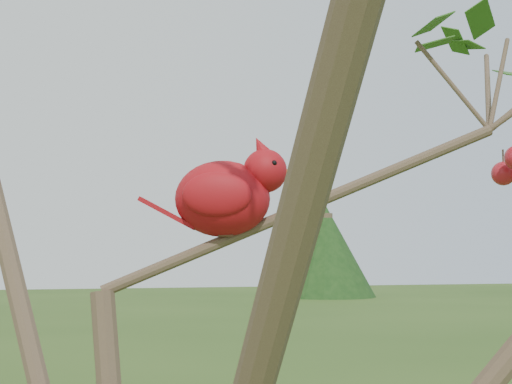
# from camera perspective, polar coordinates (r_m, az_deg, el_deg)

# --- Properties ---
(crabapple_tree) EXTENTS (2.35, 2.05, 2.95)m
(crabapple_tree) POSITION_cam_1_polar(r_m,az_deg,el_deg) (1.05, -6.46, 1.91)
(crabapple_tree) COLOR #473326
(crabapple_tree) RESTS_ON ground
(cardinal) EXTENTS (0.23, 0.14, 0.16)m
(cardinal) POSITION_cam_1_polar(r_m,az_deg,el_deg) (1.17, -2.07, -0.19)
(cardinal) COLOR #9F0F0D
(cardinal) RESTS_ON ground
(distant_trees) EXTENTS (43.22, 15.11, 3.84)m
(distant_trees) POSITION_cam_1_polar(r_m,az_deg,el_deg) (27.51, -7.52, -4.97)
(distant_trees) COLOR #473326
(distant_trees) RESTS_ON ground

